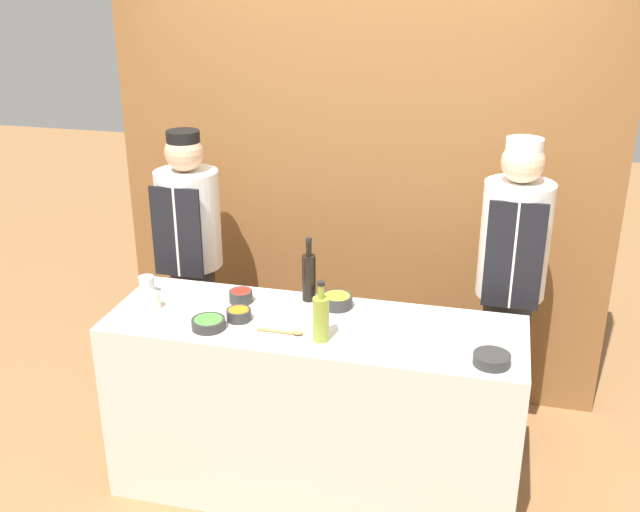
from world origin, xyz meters
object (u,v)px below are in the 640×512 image
at_px(sauce_bowl_red, 241,296).
at_px(bottle_soy, 309,276).
at_px(chef_right, 510,287).
at_px(bottle_oil, 321,317).
at_px(cup_cream, 152,301).
at_px(cup_steel, 147,285).
at_px(sauce_bowl_yellow, 337,300).
at_px(sauce_bowl_purple, 492,359).
at_px(chef_left, 192,262).
at_px(sauce_bowl_orange, 239,314).
at_px(sauce_bowl_green, 209,323).
at_px(cutting_board, 429,339).
at_px(wooden_spoon, 285,332).

height_order(sauce_bowl_red, bottle_soy, bottle_soy).
relative_size(sauce_bowl_red, chef_right, 0.07).
relative_size(bottle_oil, bottle_soy, 0.87).
relative_size(cup_cream, cup_steel, 0.82).
distance_m(sauce_bowl_red, sauce_bowl_yellow, 0.47).
bearing_deg(chef_right, sauce_bowl_purple, -94.63).
bearing_deg(chef_left, bottle_soy, -26.87).
distance_m(sauce_bowl_orange, chef_right, 1.39).
bearing_deg(bottle_soy, sauce_bowl_purple, -25.17).
distance_m(sauce_bowl_purple, cup_cream, 1.59).
height_order(chef_left, chef_right, chef_right).
bearing_deg(sauce_bowl_green, cup_cream, 158.56).
distance_m(sauce_bowl_yellow, sauce_bowl_green, 0.62).
height_order(cutting_board, bottle_oil, bottle_oil).
bearing_deg(chef_left, wooden_spoon, -44.77).
height_order(sauce_bowl_yellow, sauce_bowl_green, sauce_bowl_yellow).
height_order(sauce_bowl_purple, sauce_bowl_red, sauce_bowl_red).
distance_m(cup_steel, wooden_spoon, 0.81).
height_order(sauce_bowl_orange, chef_right, chef_right).
bearing_deg(sauce_bowl_purple, cutting_board, 153.96).
relative_size(sauce_bowl_purple, cutting_board, 0.43).
distance_m(cutting_board, wooden_spoon, 0.63).
distance_m(sauce_bowl_orange, sauce_bowl_red, 0.19).
height_order(sauce_bowl_yellow, cutting_board, sauce_bowl_yellow).
bearing_deg(sauce_bowl_green, sauce_bowl_orange, 47.17).
bearing_deg(sauce_bowl_yellow, chef_right, 28.96).
relative_size(cup_cream, chef_right, 0.05).
distance_m(sauce_bowl_red, wooden_spoon, 0.40).
distance_m(cutting_board, cup_steel, 1.41).
relative_size(bottle_oil, chef_left, 0.17).
relative_size(sauce_bowl_yellow, cutting_board, 0.42).
height_order(sauce_bowl_yellow, bottle_oil, bottle_oil).
bearing_deg(sauce_bowl_green, chef_right, 31.23).
xyz_separation_m(cup_cream, wooden_spoon, (0.68, -0.10, -0.03)).
distance_m(sauce_bowl_orange, chef_left, 0.86).
xyz_separation_m(sauce_bowl_yellow, chef_right, (0.80, 0.44, -0.04)).
distance_m(sauce_bowl_purple, chef_left, 1.86).
xyz_separation_m(sauce_bowl_orange, bottle_soy, (0.26, 0.28, 0.10)).
relative_size(sauce_bowl_yellow, cup_steel, 1.60).
height_order(bottle_oil, bottle_soy, bottle_soy).
distance_m(sauce_bowl_purple, cup_steel, 1.70).
xyz_separation_m(sauce_bowl_purple, cup_cream, (-1.58, 0.15, 0.01)).
relative_size(sauce_bowl_orange, sauce_bowl_green, 0.75).
height_order(sauce_bowl_yellow, chef_left, chef_left).
xyz_separation_m(cup_steel, wooden_spoon, (0.78, -0.24, -0.04)).
xyz_separation_m(sauce_bowl_orange, cup_cream, (-0.44, 0.02, 0.01)).
bearing_deg(chef_right, cutting_board, -116.30).
xyz_separation_m(sauce_bowl_purple, bottle_oil, (-0.73, 0.03, 0.08)).
distance_m(sauce_bowl_red, chef_left, 0.69).
bearing_deg(sauce_bowl_red, sauce_bowl_purple, -14.68).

